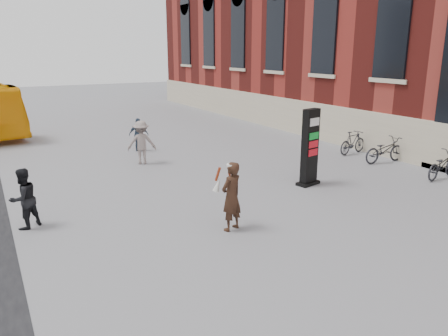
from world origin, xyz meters
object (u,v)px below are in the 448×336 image
pedestrian_c (139,135)px  bike_7 (353,142)px  info_pylon (310,148)px  pedestrian_b (142,143)px  woman (231,196)px  bike_6 (384,150)px  bike_4 (442,165)px  pedestrian_a (24,199)px

pedestrian_c → bike_7: 9.39m
info_pylon → pedestrian_b: info_pylon is taller
woman → pedestrian_c: (0.84, 9.65, -0.17)m
pedestrian_b → bike_6: (8.54, -4.53, -0.35)m
bike_6 → bike_4: bearing=-176.6°
pedestrian_a → bike_7: (13.24, 1.97, -0.28)m
pedestrian_a → bike_6: 13.25m
bike_4 → info_pylon: bearing=60.7°
woman → bike_4: 8.77m
info_pylon → bike_7: size_ratio=1.52×
info_pylon → pedestrian_b: bearing=113.7°
bike_4 → bike_7: size_ratio=1.10×
woman → info_pylon: bearing=-173.5°
woman → bike_4: size_ratio=0.96×
woman → bike_7: woman is taller
pedestrian_b → woman: bearing=108.9°
pedestrian_a → bike_7: size_ratio=0.93×
woman → pedestrian_b: bearing=-111.1°
pedestrian_a → bike_6: (13.24, 0.25, -0.27)m
pedestrian_c → bike_6: (7.91, -6.77, -0.23)m
pedestrian_b → pedestrian_c: pedestrian_b is taller
pedestrian_c → bike_4: bearing=157.7°
woman → bike_7: bearing=-171.7°
woman → bike_6: size_ratio=0.91×
pedestrian_c → bike_6: 10.42m
bike_6 → bike_7: 1.73m
bike_6 → pedestrian_b: bearing=65.4°
pedestrian_b → bike_4: size_ratio=0.93×
bike_4 → bike_7: 4.27m
woman → pedestrian_b: woman is taller
info_pylon → pedestrian_b: size_ratio=1.49×
pedestrian_a → bike_6: pedestrian_a is taller
pedestrian_b → bike_7: size_ratio=1.03×
bike_6 → pedestrian_a: bearing=94.5°
bike_4 → bike_6: 2.54m
info_pylon → pedestrian_a: info_pylon is taller
info_pylon → bike_6: (4.59, 0.85, -0.76)m
info_pylon → bike_6: 4.73m
woman → pedestrian_b: (0.21, 7.41, -0.04)m
info_pylon → pedestrian_a: (-8.65, 0.61, -0.49)m
pedestrian_c → bike_6: pedestrian_c is taller
bike_7 → info_pylon: bearing=110.1°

